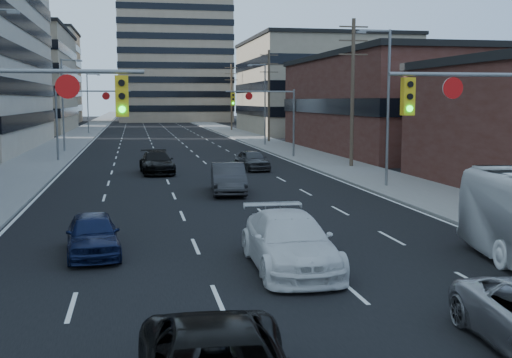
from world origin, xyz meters
name	(u,v)px	position (x,y,z in m)	size (l,w,h in m)	color
road_surface	(152,124)	(0.00, 130.00, 0.01)	(18.00, 300.00, 0.02)	black
sidewalk_left	(97,124)	(-11.50, 130.00, 0.07)	(5.00, 300.00, 0.15)	slate
sidewalk_right	(205,123)	(11.50, 130.00, 0.07)	(5.00, 300.00, 0.15)	slate
office_left_far	(5,82)	(-24.00, 100.00, 8.00)	(20.00, 30.00, 16.00)	gray
storefront_right_mid	(419,106)	(24.00, 50.00, 4.50)	(20.00, 30.00, 9.00)	#472119
office_right_far	(320,88)	(25.00, 88.00, 7.00)	(22.00, 28.00, 14.00)	gray
apartment_tower	(172,0)	(6.00, 150.00, 29.00)	(26.00, 26.00, 58.00)	gray
bg_block_left	(21,78)	(-28.00, 140.00, 10.00)	(24.00, 24.00, 20.00)	#ADA089
bg_block_right	(296,96)	(32.00, 130.00, 6.00)	(22.00, 22.00, 12.00)	gray
signal_near_right	(510,124)	(7.45, 8.00, 4.33)	(6.59, 0.33, 6.00)	slate
signal_far_left	(85,109)	(-7.68, 45.00, 4.30)	(6.09, 0.33, 6.00)	slate
signal_far_right	(268,109)	(7.68, 45.00, 4.30)	(6.09, 0.33, 6.00)	slate
utility_pole_block	(353,90)	(12.20, 36.00, 5.78)	(2.20, 0.28, 11.00)	#4C3D2D
utility_pole_midblock	(269,94)	(12.20, 66.00, 5.78)	(2.20, 0.28, 11.00)	#4C3D2D
utility_pole_distant	(231,96)	(12.20, 96.00, 5.78)	(2.20, 0.28, 11.00)	#4C3D2D
streetlight_left_mid	(64,100)	(-10.34, 55.00, 5.05)	(2.03, 0.22, 9.00)	slate
streetlight_left_far	(89,100)	(-10.34, 90.00, 5.05)	(2.03, 0.22, 9.00)	slate
streetlight_right_near	(386,100)	(10.34, 25.00, 5.05)	(2.03, 0.22, 9.00)	slate
streetlight_right_far	(264,100)	(10.34, 60.00, 5.05)	(2.03, 0.22, 9.00)	slate
white_van	(290,242)	(0.70, 8.53, 0.83)	(2.33, 5.73, 1.66)	silver
sedan_blue	(93,234)	(-5.20, 11.39, 0.70)	(1.66, 4.13, 1.41)	#0D1536
sedan_grey_center	(228,178)	(1.18, 24.47, 0.83)	(1.75, 5.01, 1.65)	#2D2C2E
sedan_black_far	(157,163)	(-2.30, 34.82, 0.77)	(2.17, 5.33, 1.55)	black
sedan_grey_right	(252,160)	(4.58, 35.75, 0.74)	(1.75, 4.36, 1.49)	#39393C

